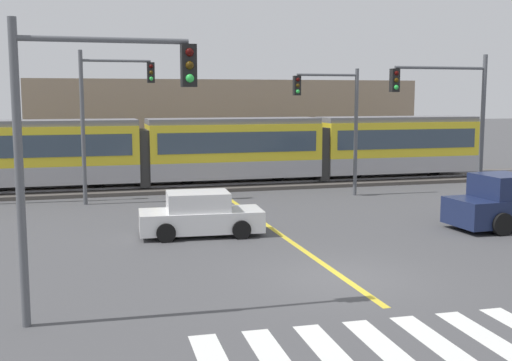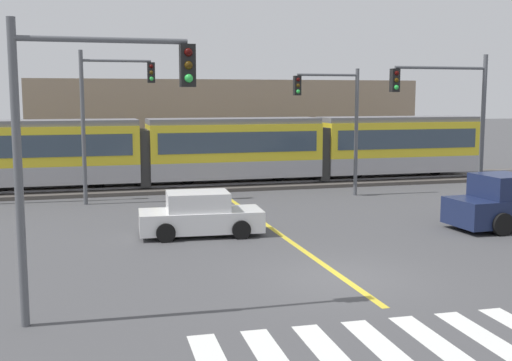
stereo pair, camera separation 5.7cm
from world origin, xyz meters
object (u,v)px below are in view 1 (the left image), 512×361
Objects in this scene: traffic_light_far_right at (336,112)px; traffic_light_near_left at (80,125)px; light_rail_tram at (233,148)px; traffic_light_mid_right at (453,110)px; traffic_light_far_left at (106,105)px; sedan_crossing at (201,215)px.

traffic_light_near_left reaches higher than traffic_light_far_right.
light_rail_tram is 4.62× the size of traffic_light_far_right.
traffic_light_far_right is at bearing 116.81° from traffic_light_mid_right.
traffic_light_mid_right is 17.08m from traffic_light_near_left.
traffic_light_mid_right is (2.78, -5.51, 0.20)m from traffic_light_far_right.
traffic_light_far_left reaches higher than light_rail_tram.
traffic_light_far_left is (-2.79, 7.56, 3.69)m from sedan_crossing.
light_rail_tram reaches higher than sedan_crossing.
light_rail_tram is 6.28m from traffic_light_far_right.
traffic_light_near_left is (-14.44, -9.11, -0.03)m from traffic_light_mid_right.
sedan_crossing is 0.67× the size of traffic_light_mid_right.
sedan_crossing is 10.90m from traffic_light_far_right.
traffic_light_near_left is at bearing -112.07° from light_rail_tram.
traffic_light_near_left is (-3.90, -7.74, 3.49)m from sedan_crossing.
traffic_light_near_left is (-11.66, -14.62, 0.17)m from traffic_light_far_right.
sedan_crossing is 0.68× the size of traffic_light_near_left.
traffic_light_far_right is (10.56, -0.68, -0.36)m from traffic_light_far_left.
light_rail_tram is 4.15× the size of traffic_light_far_left.
traffic_light_far_left reaches higher than traffic_light_mid_right.
light_rail_tram is at bearing 130.82° from traffic_light_far_right.
traffic_light_near_left reaches higher than light_rail_tram.
light_rail_tram is 4.35× the size of traffic_light_mid_right.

